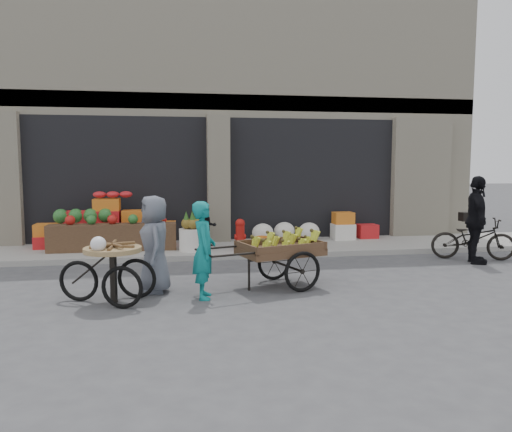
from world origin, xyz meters
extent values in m
plane|color=#424244|center=(0.00, 0.00, 0.00)|extent=(80.00, 80.00, 0.00)
cube|color=gray|center=(0.00, 4.10, 0.06)|extent=(18.00, 2.20, 0.12)
cube|color=beige|center=(0.00, 8.20, 3.50)|extent=(14.00, 6.00, 7.00)
cube|color=gray|center=(0.00, 5.35, 3.60)|extent=(14.00, 0.30, 0.40)
cube|color=black|center=(-2.48, 6.00, 1.67)|extent=(4.40, 1.60, 3.10)
cube|color=black|center=(2.48, 6.00, 1.67)|extent=(4.40, 1.60, 3.10)
cube|color=beige|center=(0.00, 5.15, 1.67)|extent=(0.55, 0.80, 3.22)
cube|color=brown|center=(-2.48, 3.95, 0.42)|extent=(2.80, 0.45, 0.60)
sphere|color=#1E5923|center=(-3.17, 4.45, 0.86)|extent=(0.34, 0.34, 0.34)
cylinder|color=silver|center=(-0.75, 3.60, 0.37)|extent=(0.52, 0.52, 0.50)
cylinder|color=#A5140F|center=(0.35, 3.55, 0.40)|extent=(0.20, 0.20, 0.56)
sphere|color=#A5140F|center=(0.35, 3.55, 0.72)|extent=(0.22, 0.22, 0.22)
cylinder|color=orange|center=(0.85, 3.50, 0.27)|extent=(0.32, 0.32, 0.30)
ellipsoid|color=silver|center=(1.68, 4.70, 0.34)|extent=(1.70, 0.60, 0.44)
imported|color=black|center=(-0.35, 4.20, 0.58)|extent=(0.51, 0.43, 0.93)
cube|color=brown|center=(0.63, 0.56, 0.61)|extent=(1.51, 1.21, 0.12)
torus|color=black|center=(0.91, 0.16, 0.33)|extent=(0.65, 0.25, 0.66)
torus|color=black|center=(0.63, 1.05, 0.33)|extent=(0.65, 0.25, 0.66)
cylinder|color=black|center=(0.07, 0.39, 0.27)|extent=(0.05, 0.05, 0.55)
imported|color=#107D7C|center=(-0.67, 0.06, 0.75)|extent=(0.39, 0.56, 1.50)
cylinder|color=#9E7F51|center=(-2.02, 0.01, 0.80)|extent=(1.05, 1.05, 0.07)
cube|color=black|center=(-2.02, 0.01, 0.40)|extent=(0.10, 0.10, 0.80)
torus|color=black|center=(-1.86, -0.33, 0.31)|extent=(0.61, 0.24, 0.62)
torus|color=black|center=(-1.69, 0.21, 0.31)|extent=(0.61, 0.24, 0.62)
torus|color=black|center=(-2.54, 0.18, 0.31)|extent=(0.61, 0.24, 0.62)
imported|color=slate|center=(-1.43, 0.55, 0.78)|extent=(0.61, 0.83, 1.56)
imported|color=black|center=(5.24, 2.23, 0.45)|extent=(1.82, 1.17, 0.90)
imported|color=black|center=(5.04, 1.83, 0.91)|extent=(0.79, 1.15, 1.81)
camera|label=1|loc=(-1.12, -7.48, 2.06)|focal=35.00mm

